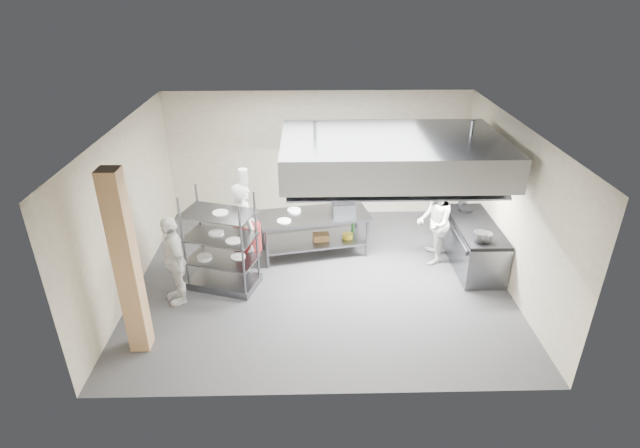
{
  "coord_description": "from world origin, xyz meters",
  "views": [
    {
      "loc": [
        -0.21,
        -8.22,
        5.33
      ],
      "look_at": [
        -0.01,
        0.2,
        1.09
      ],
      "focal_mm": 28.0,
      "sensor_mm": 36.0,
      "label": 1
    }
  ],
  "objects_px": {
    "pass_rack": "(221,242)",
    "stockpot": "(480,236)",
    "chef_head": "(245,229)",
    "island": "(314,234)",
    "chef_line": "(434,223)",
    "griddle": "(343,207)",
    "cooking_range": "(473,245)",
    "chef_plating": "(174,260)"
  },
  "relations": [
    {
      "from": "chef_line",
      "to": "chef_head",
      "type": "bearing_deg",
      "value": -73.23
    },
    {
      "from": "chef_head",
      "to": "chef_line",
      "type": "distance_m",
      "value": 3.75
    },
    {
      "from": "pass_rack",
      "to": "chef_plating",
      "type": "distance_m",
      "value": 0.89
    },
    {
      "from": "island",
      "to": "chef_head",
      "type": "relative_size",
      "value": 1.18
    },
    {
      "from": "cooking_range",
      "to": "chef_head",
      "type": "height_order",
      "value": "chef_head"
    },
    {
      "from": "chef_head",
      "to": "stockpot",
      "type": "height_order",
      "value": "chef_head"
    },
    {
      "from": "chef_head",
      "to": "stockpot",
      "type": "distance_m",
      "value": 4.41
    },
    {
      "from": "pass_rack",
      "to": "stockpot",
      "type": "relative_size",
      "value": 7.21
    },
    {
      "from": "chef_line",
      "to": "griddle",
      "type": "height_order",
      "value": "chef_line"
    },
    {
      "from": "griddle",
      "to": "stockpot",
      "type": "xyz_separation_m",
      "value": [
        2.44,
        -1.25,
        -0.03
      ]
    },
    {
      "from": "pass_rack",
      "to": "griddle",
      "type": "distance_m",
      "value": 2.64
    },
    {
      "from": "pass_rack",
      "to": "chef_head",
      "type": "bearing_deg",
      "value": 68.48
    },
    {
      "from": "island",
      "to": "cooking_range",
      "type": "relative_size",
      "value": 1.12
    },
    {
      "from": "cooking_range",
      "to": "griddle",
      "type": "xyz_separation_m",
      "value": [
        -2.6,
        0.57,
        0.6
      ]
    },
    {
      "from": "pass_rack",
      "to": "chef_line",
      "type": "height_order",
      "value": "pass_rack"
    },
    {
      "from": "island",
      "to": "pass_rack",
      "type": "relative_size",
      "value": 1.19
    },
    {
      "from": "pass_rack",
      "to": "stockpot",
      "type": "xyz_separation_m",
      "value": [
        4.77,
        0.0,
        0.05
      ]
    },
    {
      "from": "chef_line",
      "to": "island",
      "type": "bearing_deg",
      "value": -87.22
    },
    {
      "from": "island",
      "to": "griddle",
      "type": "xyz_separation_m",
      "value": [
        0.6,
        0.07,
        0.57
      ]
    },
    {
      "from": "chef_plating",
      "to": "stockpot",
      "type": "height_order",
      "value": "chef_plating"
    },
    {
      "from": "chef_line",
      "to": "griddle",
      "type": "distance_m",
      "value": 1.85
    },
    {
      "from": "chef_head",
      "to": "griddle",
      "type": "bearing_deg",
      "value": -97.65
    },
    {
      "from": "pass_rack",
      "to": "cooking_range",
      "type": "height_order",
      "value": "pass_rack"
    },
    {
      "from": "stockpot",
      "to": "chef_line",
      "type": "bearing_deg",
      "value": 128.15
    },
    {
      "from": "island",
      "to": "chef_head",
      "type": "xyz_separation_m",
      "value": [
        -1.33,
        -0.72,
        0.5
      ]
    },
    {
      "from": "griddle",
      "to": "stockpot",
      "type": "relative_size",
      "value": 1.78
    },
    {
      "from": "cooking_range",
      "to": "stockpot",
      "type": "distance_m",
      "value": 0.91
    },
    {
      "from": "island",
      "to": "chef_line",
      "type": "xyz_separation_m",
      "value": [
        2.39,
        -0.35,
        0.41
      ]
    },
    {
      "from": "pass_rack",
      "to": "chef_head",
      "type": "distance_m",
      "value": 0.61
    },
    {
      "from": "pass_rack",
      "to": "stockpot",
      "type": "height_order",
      "value": "pass_rack"
    },
    {
      "from": "island",
      "to": "cooking_range",
      "type": "bearing_deg",
      "value": -20.3
    },
    {
      "from": "island",
      "to": "chef_line",
      "type": "relative_size",
      "value": 1.29
    },
    {
      "from": "island",
      "to": "griddle",
      "type": "height_order",
      "value": "griddle"
    },
    {
      "from": "stockpot",
      "to": "chef_head",
      "type": "bearing_deg",
      "value": 173.89
    },
    {
      "from": "chef_plating",
      "to": "stockpot",
      "type": "relative_size",
      "value": 6.42
    },
    {
      "from": "island",
      "to": "chef_plating",
      "type": "relative_size",
      "value": 1.34
    },
    {
      "from": "cooking_range",
      "to": "chef_line",
      "type": "distance_m",
      "value": 0.93
    },
    {
      "from": "chef_plating",
      "to": "griddle",
      "type": "xyz_separation_m",
      "value": [
        3.08,
        1.71,
        0.19
      ]
    },
    {
      "from": "cooking_range",
      "to": "griddle",
      "type": "height_order",
      "value": "griddle"
    },
    {
      "from": "cooking_range",
      "to": "chef_line",
      "type": "height_order",
      "value": "chef_line"
    },
    {
      "from": "chef_line",
      "to": "stockpot",
      "type": "xyz_separation_m",
      "value": [
        0.65,
        -0.83,
        0.12
      ]
    },
    {
      "from": "pass_rack",
      "to": "cooking_range",
      "type": "bearing_deg",
      "value": 25.73
    }
  ]
}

